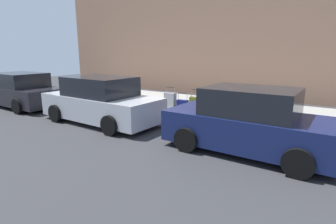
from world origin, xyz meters
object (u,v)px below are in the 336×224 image
object	(u,v)px
suitcase_maroon_1	(234,112)
suitcase_olive_4	(195,106)
suitcase_red_2	(220,112)
parked_car_navy_0	(249,123)
suitcase_teal_3	(206,110)
suitcase_black_7	(157,105)
suitcase_maroon_8	(145,103)
suitcase_black_0	(248,114)
parking_meter	(295,102)
parked_car_charcoal_2	(21,91)
fire_hydrant	(130,97)
suitcase_silver_6	(170,102)
bollard_post	(118,96)
parked_car_silver_1	(101,101)
suitcase_navy_5	(182,107)

from	to	relation	value
suitcase_maroon_1	suitcase_olive_4	bearing A→B (deg)	0.17
suitcase_red_2	parked_car_navy_0	size ratio (longest dim) A/B	0.14
suitcase_maroon_1	suitcase_teal_3	world-z (taller)	suitcase_maroon_1
parked_car_navy_0	suitcase_black_7	bearing A→B (deg)	-26.51
suitcase_maroon_8	parked_car_navy_0	bearing A→B (deg)	156.42
suitcase_black_0	suitcase_maroon_1	distance (m)	0.53
parking_meter	parked_car_charcoal_2	size ratio (longest dim) A/B	0.28
suitcase_black_7	parked_car_navy_0	world-z (taller)	parked_car_navy_0
suitcase_maroon_8	suitcase_maroon_1	bearing A→B (deg)	-177.99
suitcase_maroon_8	parking_meter	distance (m)	5.76
suitcase_red_2	fire_hydrant	size ratio (longest dim) A/B	0.69
suitcase_olive_4	suitcase_maroon_8	size ratio (longest dim) A/B	1.71
suitcase_black_7	suitcase_silver_6	bearing A→B (deg)	-168.91
suitcase_olive_4	bollard_post	world-z (taller)	suitcase_olive_4
suitcase_maroon_1	parked_car_charcoal_2	distance (m)	9.76
suitcase_black_0	fire_hydrant	distance (m)	5.29
suitcase_maroon_8	parked_car_navy_0	distance (m)	5.51
suitcase_maroon_8	parked_car_charcoal_2	distance (m)	6.04
suitcase_maroon_8	parked_car_silver_1	bearing A→B (deg)	81.99
suitcase_maroon_1	bollard_post	bearing A→B (deg)	2.28
suitcase_black_0	suitcase_maroon_1	world-z (taller)	suitcase_maroon_1
suitcase_black_0	suitcase_olive_4	world-z (taller)	suitcase_olive_4
suitcase_red_2	suitcase_black_7	distance (m)	2.74
fire_hydrant	parked_car_navy_0	bearing A→B (deg)	159.14
suitcase_maroon_8	bollard_post	size ratio (longest dim) A/B	0.70
parked_car_silver_1	parked_car_charcoal_2	world-z (taller)	parked_car_silver_1
fire_hydrant	parked_car_charcoal_2	xyz separation A→B (m)	(4.70, 2.27, 0.17)
bollard_post	suitcase_black_0	bearing A→B (deg)	-179.25
suitcase_maroon_1	parking_meter	xyz separation A→B (m)	(-1.88, -0.19, 0.51)
suitcase_teal_3	suitcase_maroon_8	xyz separation A→B (m)	(2.82, 0.06, 0.01)
suitcase_maroon_8	parked_car_navy_0	world-z (taller)	parked_car_navy_0
suitcase_olive_4	parked_car_silver_1	distance (m)	3.51
fire_hydrant	bollard_post	xyz separation A→B (m)	(0.56, 0.15, -0.02)
suitcase_black_0	suitcase_olive_4	distance (m)	2.07
suitcase_black_0	parked_car_silver_1	size ratio (longest dim) A/B	0.20
parking_meter	suitcase_silver_6	bearing A→B (deg)	2.31
suitcase_olive_4	suitcase_silver_6	bearing A→B (deg)	-0.44
suitcase_maroon_8	fire_hydrant	size ratio (longest dim) A/B	0.71
suitcase_black_7	fire_hydrant	bearing A→B (deg)	-1.89
suitcase_red_2	suitcase_silver_6	xyz separation A→B (m)	(2.15, -0.02, 0.13)
bollard_post	parking_meter	bearing A→B (deg)	-176.82
suitcase_navy_5	bollard_post	size ratio (longest dim) A/B	0.99
suitcase_black_0	suitcase_maroon_8	xyz separation A→B (m)	(4.37, -0.00, -0.05)
suitcase_olive_4	parked_car_silver_1	size ratio (longest dim) A/B	0.22
suitcase_navy_5	fire_hydrant	size ratio (longest dim) A/B	1.00
suitcase_maroon_8	parked_car_navy_0	xyz separation A→B (m)	(-5.04, 2.20, 0.36)
suitcase_teal_3	parked_car_charcoal_2	distance (m)	8.74
bollard_post	parking_meter	xyz separation A→B (m)	(-7.21, -0.40, 0.40)
suitcase_silver_6	parking_meter	world-z (taller)	parking_meter
suitcase_red_2	parking_meter	xyz separation A→B (m)	(-2.40, -0.20, 0.57)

